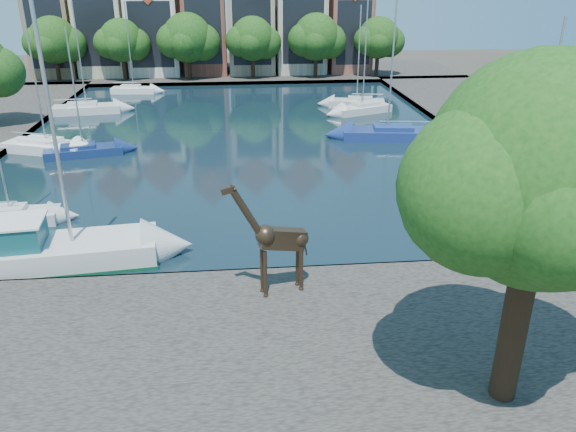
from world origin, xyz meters
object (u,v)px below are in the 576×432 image
(giraffe_statue, at_px, (276,239))
(motorsailer, at_px, (38,248))
(plane_tree, at_px, (546,180))
(sailboat_left_a, at_px, (11,214))
(sailboat_right_a, at_px, (528,217))

(giraffe_statue, height_order, motorsailer, motorsailer)
(plane_tree, distance_m, motorsailer, 21.68)
(plane_tree, distance_m, giraffe_statue, 10.72)
(giraffe_statue, bearing_deg, sailboat_left_a, 146.10)
(motorsailer, bearing_deg, sailboat_right_a, 4.68)
(giraffe_statue, distance_m, motorsailer, 11.68)
(giraffe_statue, bearing_deg, plane_tree, -45.85)
(sailboat_right_a, bearing_deg, sailboat_left_a, 173.40)
(plane_tree, bearing_deg, sailboat_left_a, 141.75)
(giraffe_statue, distance_m, sailboat_left_a, 16.91)
(plane_tree, distance_m, sailboat_right_a, 16.52)
(giraffe_statue, xyz_separation_m, sailboat_right_a, (14.08, 6.11, -2.26))
(motorsailer, bearing_deg, giraffe_statue, -20.69)
(plane_tree, bearing_deg, motorsailer, 147.88)
(motorsailer, distance_m, sailboat_right_a, 24.95)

